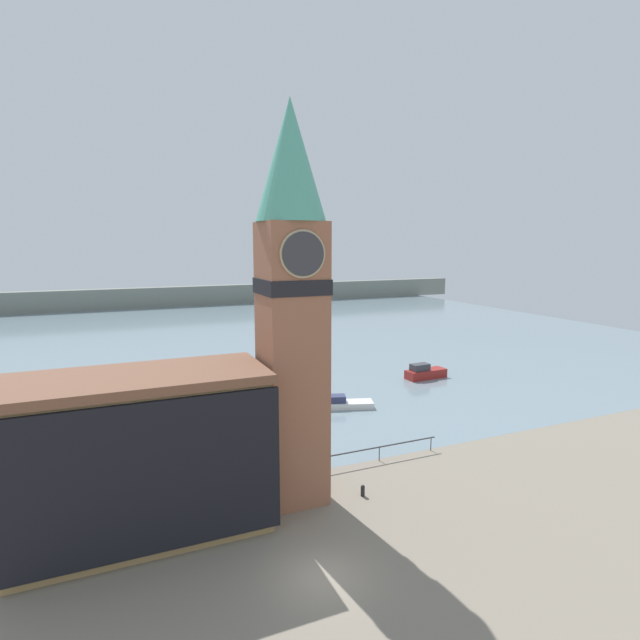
% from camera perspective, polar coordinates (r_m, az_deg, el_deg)
% --- Properties ---
extents(ground_plane, '(160.00, 160.00, 0.00)m').
position_cam_1_polar(ground_plane, '(26.85, 0.34, -27.29)').
color(ground_plane, gray).
extents(water, '(160.00, 120.00, 0.00)m').
position_cam_1_polar(water, '(92.13, -17.55, -1.56)').
color(water, gray).
rests_on(water, ground_plane).
extents(far_shoreline, '(180.00, 3.00, 5.00)m').
position_cam_1_polar(far_shoreline, '(131.31, -19.42, 2.41)').
color(far_shoreline, gray).
rests_on(far_shoreline, water).
extents(pier_railing, '(9.73, 0.08, 1.09)m').
position_cam_1_polar(pier_railing, '(37.95, 6.80, -14.37)').
color(pier_railing, '#333338').
rests_on(pier_railing, ground_plane).
extents(clock_tower, '(4.10, 4.10, 23.95)m').
position_cam_1_polar(clock_tower, '(29.55, -3.25, 2.80)').
color(clock_tower, '#935B42').
rests_on(clock_tower, ground_plane).
extents(pier_building, '(13.54, 6.13, 8.98)m').
position_cam_1_polar(pier_building, '(29.37, -19.67, -14.38)').
color(pier_building, '#A88451').
rests_on(pier_building, ground_plane).
extents(boat_near, '(6.12, 3.52, 1.25)m').
position_cam_1_polar(boat_near, '(49.12, 2.32, -9.48)').
color(boat_near, silver).
rests_on(boat_near, water).
extents(boat_far, '(5.09, 2.01, 1.82)m').
position_cam_1_polar(boat_far, '(60.62, 11.88, -5.90)').
color(boat_far, maroon).
rests_on(boat_far, water).
extents(mooring_bollard_near, '(0.27, 0.27, 0.73)m').
position_cam_1_polar(mooring_bollard_near, '(33.37, 4.91, -18.78)').
color(mooring_bollard_near, black).
rests_on(mooring_bollard_near, ground_plane).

